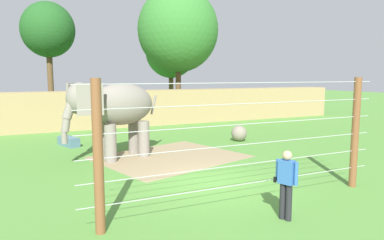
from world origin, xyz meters
The scene contains 11 objects.
ground_plane centered at (0.00, 0.00, 0.00)m, with size 120.00×120.00×0.00m, color #518938.
dirt_patch centered at (0.17, 3.73, 0.00)m, with size 5.61×4.68×0.01m, color #937F5B.
embankment_wall centered at (0.00, 13.62, 1.20)m, with size 36.00×1.80×2.40m, color tan.
elephant centered at (-1.93, 4.46, 2.09)m, with size 4.16×2.26×3.16m.
enrichment_ball centered at (4.79, 5.60, 0.41)m, with size 0.81×0.81×0.81m, color gray.
cable_fence centered at (0.00, -2.34, 1.69)m, with size 8.66×0.22×3.36m.
zookeeper centered at (0.29, -3.47, 0.93)m, with size 0.36×0.56×1.67m.
feed_trough centered at (-3.44, 8.01, 0.22)m, with size 0.95×1.49×0.44m.
tree_far_left centered at (7.18, 21.21, 5.65)m, with size 4.73×4.73×8.15m.
tree_left_of_centre centered at (5.96, 16.57, 7.00)m, with size 6.39×6.39×10.36m.
tree_behind_wall centered at (-3.46, 19.95, 6.85)m, with size 4.02×4.02×9.03m.
Camera 1 is at (-5.11, -9.78, 3.40)m, focal length 32.87 mm.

